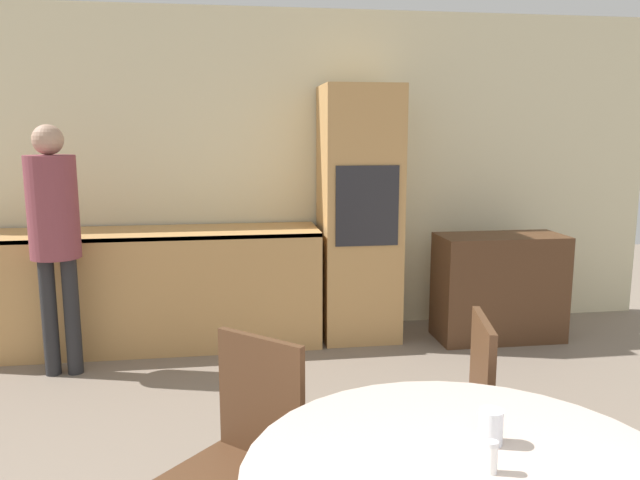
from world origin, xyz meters
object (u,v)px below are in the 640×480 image
at_px(oven_unit, 359,214).
at_px(person_standing, 54,222).
at_px(chair_far_right, 456,415).
at_px(cup, 491,427).
at_px(sideboard, 499,287).
at_px(chair_far_left, 244,452).

relative_size(oven_unit, person_standing, 1.18).
bearing_deg(chair_far_right, cup, -0.63).
distance_m(chair_far_right, person_standing, 2.92).
height_order(sideboard, chair_far_left, chair_far_left).
bearing_deg(chair_far_left, sideboard, 93.03).
bearing_deg(chair_far_left, person_standing, 160.94).
relative_size(oven_unit, cup, 19.90).
xyz_separation_m(chair_far_left, chair_far_right, (0.85, 0.17, 0.00)).
relative_size(sideboard, person_standing, 0.59).
height_order(sideboard, person_standing, person_standing).
height_order(sideboard, chair_far_right, chair_far_right).
height_order(person_standing, cup, person_standing).
height_order(oven_unit, chair_far_left, oven_unit).
bearing_deg(chair_far_right, sideboard, 164.86).
distance_m(chair_far_right, cup, 0.76).
height_order(chair_far_right, cup, chair_far_right).
bearing_deg(oven_unit, sideboard, -12.28).
relative_size(chair_far_left, chair_far_right, 1.00).
bearing_deg(cup, chair_far_left, 143.03).
distance_m(person_standing, cup, 3.30).
height_order(chair_far_left, chair_far_right, same).
distance_m(sideboard, person_standing, 3.32).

